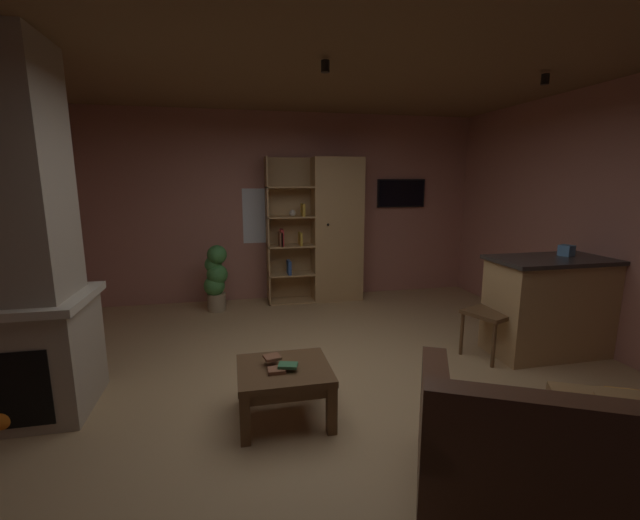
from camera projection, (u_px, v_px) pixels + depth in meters
floor at (330, 390)px, 3.54m from camera, size 5.83×5.83×0.02m
wall_back at (284, 208)px, 6.11m from camera, size 5.95×0.06×2.72m
wall_right at (634, 223)px, 3.89m from camera, size 0.06×5.83×2.72m
ceiling at (331, 46)px, 3.02m from camera, size 5.83×5.83×0.02m
window_pane_back at (268, 216)px, 6.05m from camera, size 0.72×0.01×0.79m
stone_fireplace at (6, 255)px, 2.96m from camera, size 1.04×0.84×2.72m
bookshelf_cabinet at (331, 231)px, 6.04m from camera, size 1.39×0.41×2.08m
kitchen_bar_counter at (558, 305)px, 4.21m from camera, size 1.43×0.65×1.00m
tissue_box at (566, 251)px, 4.20m from camera, size 0.15×0.15×0.11m
leather_couch at (576, 466)px, 2.14m from camera, size 1.83×1.53×0.84m
coffee_table at (284, 378)px, 3.05m from camera, size 0.68×0.60×0.41m
table_book_0 at (277, 370)px, 2.95m from camera, size 0.12×0.11×0.03m
table_book_1 at (288, 365)px, 2.97m from camera, size 0.16×0.13×0.02m
table_book_2 at (272, 357)px, 3.06m from camera, size 0.14×0.13×0.02m
dining_chair at (495, 305)px, 4.13m from camera, size 0.55×0.55×0.92m
potted_floor_plant at (216, 277)px, 5.56m from camera, size 0.33×0.29×0.91m
wall_mounted_tv at (401, 193)px, 6.38m from camera, size 0.76×0.06×0.43m
track_light_spot_0 at (24, 49)px, 2.83m from camera, size 0.07×0.07×0.09m
track_light_spot_1 at (325, 66)px, 3.28m from camera, size 0.07×0.07×0.09m
track_light_spot_2 at (545, 79)px, 3.69m from camera, size 0.07×0.07×0.09m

